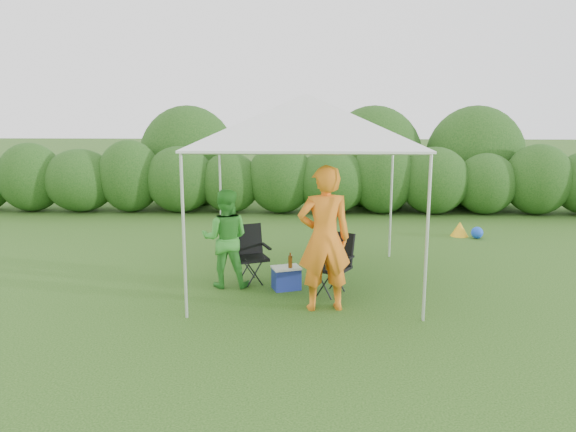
{
  "coord_description": "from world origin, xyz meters",
  "views": [
    {
      "loc": [
        0.03,
        -7.72,
        2.7
      ],
      "look_at": [
        -0.25,
        0.4,
        1.05
      ],
      "focal_mm": 35.0,
      "sensor_mm": 36.0,
      "label": 1
    }
  ],
  "objects_px": {
    "chair_right": "(334,259)",
    "woman": "(225,238)",
    "cooler": "(286,278)",
    "chair_left": "(249,250)",
    "man": "(324,239)",
    "canopy": "(306,119)"
  },
  "relations": [
    {
      "from": "canopy",
      "to": "man",
      "type": "height_order",
      "value": "canopy"
    },
    {
      "from": "chair_left",
      "to": "cooler",
      "type": "relative_size",
      "value": 1.82
    },
    {
      "from": "chair_left",
      "to": "man",
      "type": "bearing_deg",
      "value": -68.96
    },
    {
      "from": "man",
      "to": "woman",
      "type": "relative_size",
      "value": 1.32
    },
    {
      "from": "chair_left",
      "to": "woman",
      "type": "xyz_separation_m",
      "value": [
        -0.32,
        -0.26,
        0.24
      ]
    },
    {
      "from": "chair_left",
      "to": "woman",
      "type": "distance_m",
      "value": 0.48
    },
    {
      "from": "cooler",
      "to": "chair_left",
      "type": "bearing_deg",
      "value": 127.77
    },
    {
      "from": "chair_right",
      "to": "woman",
      "type": "bearing_deg",
      "value": -158.02
    },
    {
      "from": "canopy",
      "to": "cooler",
      "type": "height_order",
      "value": "canopy"
    },
    {
      "from": "cooler",
      "to": "man",
      "type": "bearing_deg",
      "value": -76.41
    },
    {
      "from": "chair_left",
      "to": "woman",
      "type": "relative_size",
      "value": 0.59
    },
    {
      "from": "chair_right",
      "to": "chair_left",
      "type": "height_order",
      "value": "chair_right"
    },
    {
      "from": "woman",
      "to": "chair_left",
      "type": "bearing_deg",
      "value": -142.45
    },
    {
      "from": "canopy",
      "to": "woman",
      "type": "xyz_separation_m",
      "value": [
        -1.17,
        -0.22,
        -1.73
      ]
    },
    {
      "from": "canopy",
      "to": "woman",
      "type": "relative_size",
      "value": 2.12
    },
    {
      "from": "man",
      "to": "cooler",
      "type": "height_order",
      "value": "man"
    },
    {
      "from": "chair_right",
      "to": "woman",
      "type": "height_order",
      "value": "woman"
    },
    {
      "from": "chair_right",
      "to": "cooler",
      "type": "height_order",
      "value": "chair_right"
    },
    {
      "from": "chair_right",
      "to": "cooler",
      "type": "relative_size",
      "value": 1.83
    },
    {
      "from": "chair_right",
      "to": "chair_left",
      "type": "bearing_deg",
      "value": -170.92
    },
    {
      "from": "chair_right",
      "to": "cooler",
      "type": "xyz_separation_m",
      "value": [
        -0.69,
        0.13,
        -0.32
      ]
    },
    {
      "from": "canopy",
      "to": "man",
      "type": "xyz_separation_m",
      "value": [
        0.26,
        -1.13,
        -1.5
      ]
    }
  ]
}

